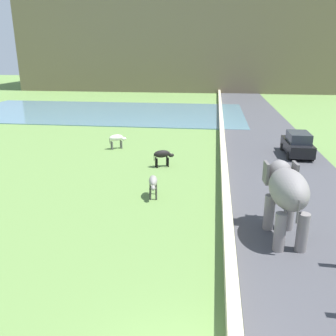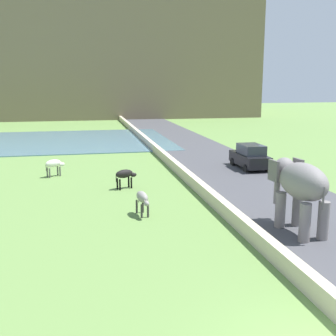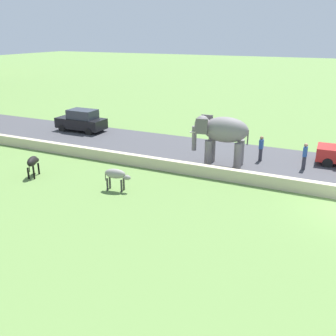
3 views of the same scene
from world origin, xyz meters
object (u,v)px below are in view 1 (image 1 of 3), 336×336
at_px(car_black, 298,144).
at_px(cow_black, 163,155).
at_px(cow_grey, 153,182).
at_px(cow_white, 117,138).
at_px(elephant, 286,192).

bearing_deg(car_black, cow_black, -157.68).
xyz_separation_m(cow_black, cow_grey, (0.26, -5.28, 0.00)).
bearing_deg(cow_grey, cow_white, 115.55).
bearing_deg(cow_white, car_black, -1.24).
xyz_separation_m(car_black, cow_grey, (-9.14, -9.14, -0.06)).
distance_m(car_black, cow_grey, 12.93).
bearing_deg(cow_white, elephant, -51.08).
relative_size(cow_grey, cow_white, 1.06).
distance_m(car_black, cow_black, 10.16).
height_order(elephant, cow_grey, elephant).
bearing_deg(elephant, cow_white, 128.92).
height_order(car_black, cow_white, car_black).
distance_m(elephant, cow_grey, 7.05).
height_order(elephant, cow_white, elephant).
xyz_separation_m(car_black, cow_black, (-9.40, -3.86, -0.06)).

